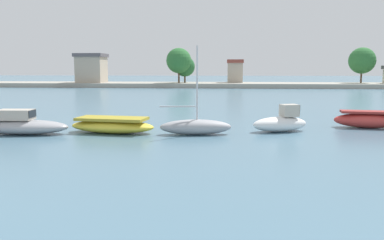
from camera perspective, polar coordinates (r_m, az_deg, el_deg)
The scene contains 7 objects.
moored_boat_2 at distance 23.84m, azimuth -24.22°, elevation -0.74°, with size 5.32×2.04×1.43m.
moored_boat_3 at distance 22.73m, azimuth -11.93°, elevation -0.81°, with size 5.28×2.54×0.92m.
moored_boat_4 at distance 21.62m, azimuth 0.54°, elevation -1.00°, with size 4.21×1.70×5.03m.
moored_boat_5 at distance 23.25m, azimuth 13.26°, elevation -0.37°, with size 3.71×2.47×1.63m.
moored_boat_6 at distance 26.56m, azimuth 25.01°, elevation 0.04°, with size 4.29×1.83×1.09m.
mooring_buoy_1 at distance 34.41m, azimuth -22.71°, elevation 1.18°, with size 0.34×0.34×0.34m, color orange.
distant_shoreline at distance 78.60m, azimuth -1.60°, elevation 6.48°, with size 132.58×10.92×8.00m.
Camera 1 is at (9.98, -7.29, 3.75)m, focal length 35.39 mm.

